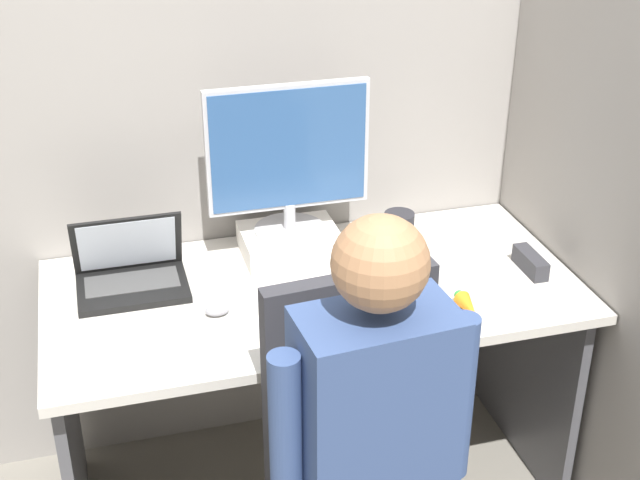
# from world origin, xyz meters

# --- Properties ---
(cubicle_panel_back) EXTENTS (2.03, 0.04, 1.65)m
(cubicle_panel_back) POSITION_xyz_m (0.00, 0.77, 0.82)
(cubicle_panel_back) COLOR gray
(cubicle_panel_back) RESTS_ON ground
(cubicle_panel_right) EXTENTS (0.04, 1.39, 1.65)m
(cubicle_panel_right) POSITION_xyz_m (0.79, 0.30, 0.82)
(cubicle_panel_right) COLOR gray
(cubicle_panel_right) RESTS_ON ground
(desk) EXTENTS (1.53, 0.74, 0.76)m
(desk) POSITION_xyz_m (0.00, 0.37, 0.57)
(desk) COLOR beige
(desk) RESTS_ON ground
(paper_box) EXTENTS (0.29, 0.23, 0.08)m
(paper_box) POSITION_xyz_m (-0.02, 0.58, 0.79)
(paper_box) COLOR white
(paper_box) RESTS_ON desk
(monitor) EXTENTS (0.49, 0.22, 0.46)m
(monitor) POSITION_xyz_m (-0.02, 0.59, 1.07)
(monitor) COLOR #B2B2B7
(monitor) RESTS_ON paper_box
(laptop) EXTENTS (0.31, 0.22, 0.22)m
(laptop) POSITION_xyz_m (-0.50, 0.50, 0.80)
(laptop) COLOR black
(laptop) RESTS_ON desk
(mouse) EXTENTS (0.07, 0.05, 0.03)m
(mouse) POSITION_xyz_m (-0.29, 0.29, 0.77)
(mouse) COLOR gray
(mouse) RESTS_ON desk
(stapler) EXTENTS (0.05, 0.15, 0.06)m
(stapler) POSITION_xyz_m (0.65, 0.29, 0.78)
(stapler) COLOR #2D2D33
(stapler) RESTS_ON desk
(carrot_toy) EXTENTS (0.05, 0.12, 0.05)m
(carrot_toy) POSITION_xyz_m (0.37, 0.11, 0.78)
(carrot_toy) COLOR orange
(carrot_toy) RESTS_ON desk
(person) EXTENTS (0.48, 0.43, 1.31)m
(person) POSITION_xyz_m (-0.05, -0.37, 0.76)
(person) COLOR brown
(person) RESTS_ON ground
(coffee_mug) EXTENTS (0.09, 0.09, 0.10)m
(coffee_mug) POSITION_xyz_m (0.33, 0.56, 0.81)
(coffee_mug) COLOR #232328
(coffee_mug) RESTS_ON desk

